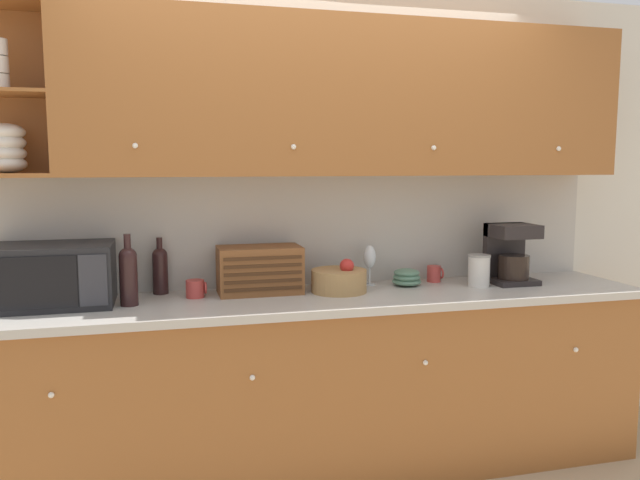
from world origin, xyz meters
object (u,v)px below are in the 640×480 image
object	(u,v)px
microwave	(53,275)
wine_bottle	(128,273)
second_wine_bottle	(160,268)
coffee_maker	(510,253)
storage_canister	(479,270)
bread_box	(260,270)
wine_glass	(370,258)
bowl_stack_on_counter	(407,277)
mug_blue_second	(196,289)
fruit_basket	(339,280)
mug	(434,274)

from	to	relation	value
microwave	wine_bottle	size ratio (longest dim) A/B	1.61
second_wine_bottle	coffee_maker	size ratio (longest dim) A/B	0.88
storage_canister	wine_bottle	bearing A→B (deg)	-179.88
wine_bottle	bread_box	size ratio (longest dim) A/B	0.80
microwave	wine_glass	world-z (taller)	microwave
wine_bottle	second_wine_bottle	xyz separation A→B (m)	(0.15, 0.24, -0.02)
microwave	bowl_stack_on_counter	distance (m)	1.83
wine_glass	bowl_stack_on_counter	xyz separation A→B (m)	(0.19, -0.07, -0.11)
mug_blue_second	fruit_basket	world-z (taller)	fruit_basket
mug	bread_box	bearing A→B (deg)	-177.03
bowl_stack_on_counter	mug	size ratio (longest dim) A/B	1.76
storage_canister	coffee_maker	bearing A→B (deg)	12.59
wine_bottle	mug_blue_second	xyz separation A→B (m)	(0.32, 0.10, -0.11)
fruit_basket	storage_canister	size ratio (longest dim) A/B	1.66
bowl_stack_on_counter	mug	distance (m)	0.21
microwave	coffee_maker	xyz separation A→B (m)	(2.42, -0.03, 0.02)
microwave	wine_glass	distance (m)	1.63
mug_blue_second	coffee_maker	size ratio (longest dim) A/B	0.31
wine_bottle	storage_canister	distance (m)	1.85
microwave	bowl_stack_on_counter	xyz separation A→B (m)	(1.82, 0.04, -0.10)
microwave	bread_box	size ratio (longest dim) A/B	1.29
wine_glass	mug	distance (m)	0.41
fruit_basket	coffee_maker	world-z (taller)	coffee_maker
bread_box	mug	bearing A→B (deg)	2.97
mug	coffee_maker	world-z (taller)	coffee_maker
wine_glass	mug	size ratio (longest dim) A/B	2.41
second_wine_bottle	storage_canister	world-z (taller)	second_wine_bottle
wine_glass	mug	bearing A→B (deg)	-0.76
mug_blue_second	bowl_stack_on_counter	bearing A→B (deg)	1.07
bread_box	coffee_maker	xyz separation A→B (m)	(1.42, -0.08, 0.05)
bread_box	second_wine_bottle	bearing A→B (deg)	167.95
fruit_basket	microwave	bearing A→B (deg)	178.54
fruit_basket	coffee_maker	xyz separation A→B (m)	(1.01, 0.00, 0.11)
mug_blue_second	storage_canister	world-z (taller)	storage_canister
wine_bottle	second_wine_bottle	world-z (taller)	wine_bottle
wine_bottle	bread_box	distance (m)	0.67
mug	mug_blue_second	bearing A→B (deg)	-176.44
coffee_maker	microwave	bearing A→B (deg)	179.18
microwave	coffee_maker	bearing A→B (deg)	-0.82
fruit_basket	storage_canister	xyz separation A→B (m)	(0.79, -0.05, 0.03)
mug	fruit_basket	bearing A→B (deg)	-167.38
storage_canister	wine_glass	bearing A→B (deg)	161.66
wine_bottle	mug	xyz separation A→B (m)	(1.67, 0.19, -0.11)
second_wine_bottle	wine_glass	distance (m)	1.13
wine_glass	bowl_stack_on_counter	size ratio (longest dim) A/B	1.37
bread_box	mug_blue_second	bearing A→B (deg)	-174.64
second_wine_bottle	bread_box	bearing A→B (deg)	-12.05
bowl_stack_on_counter	storage_canister	bearing A→B (deg)	-17.89
fruit_basket	mug_blue_second	bearing A→B (deg)	175.98
wine_bottle	storage_canister	size ratio (longest dim) A/B	1.95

